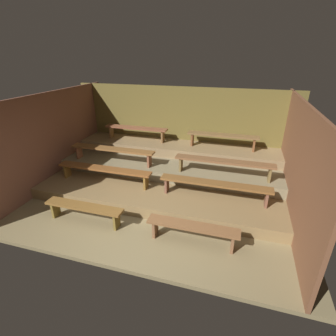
% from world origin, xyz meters
% --- Properties ---
extents(ground, '(6.50, 4.88, 0.08)m').
position_xyz_m(ground, '(0.00, 2.04, -0.04)').
color(ground, olive).
extents(wall_back, '(6.50, 0.06, 2.31)m').
position_xyz_m(wall_back, '(0.00, 4.11, 1.15)').
color(wall_back, brown).
rests_on(wall_back, ground).
extents(wall_left, '(0.06, 4.88, 2.31)m').
position_xyz_m(wall_left, '(-2.88, 2.04, 1.15)').
color(wall_left, brown).
rests_on(wall_left, ground).
extents(wall_right, '(0.06, 4.88, 2.31)m').
position_xyz_m(wall_right, '(2.88, 2.04, 1.15)').
color(wall_right, brown).
rests_on(wall_right, ground).
extents(platform_lower, '(5.70, 3.11, 0.26)m').
position_xyz_m(platform_lower, '(0.00, 2.52, 0.13)').
color(platform_lower, olive).
rests_on(platform_lower, ground).
extents(platform_middle, '(5.70, 1.94, 0.26)m').
position_xyz_m(platform_middle, '(0.00, 3.11, 0.38)').
color(platform_middle, '#786C4F').
rests_on(platform_middle, platform_lower).
extents(platform_upper, '(5.70, 0.97, 0.26)m').
position_xyz_m(platform_upper, '(0.00, 3.59, 0.64)').
color(platform_upper, olive).
rests_on(platform_upper, platform_middle).
extents(bench_floor_left, '(1.66, 0.27, 0.39)m').
position_xyz_m(bench_floor_left, '(-1.11, 0.54, 0.31)').
color(bench_floor_left, brown).
rests_on(bench_floor_left, ground).
extents(bench_floor_right, '(1.66, 0.27, 0.39)m').
position_xyz_m(bench_floor_right, '(1.11, 0.54, 0.31)').
color(bench_floor_right, brown).
rests_on(bench_floor_right, ground).
extents(bench_lower_left, '(2.39, 0.27, 0.39)m').
position_xyz_m(bench_lower_left, '(-1.33, 1.79, 0.58)').
color(bench_lower_left, brown).
rests_on(bench_lower_left, platform_lower).
extents(bench_lower_right, '(2.39, 0.27, 0.39)m').
position_xyz_m(bench_lower_right, '(1.33, 1.79, 0.58)').
color(bench_lower_right, brown).
rests_on(bench_lower_right, platform_lower).
extents(bench_middle_left, '(2.29, 0.27, 0.39)m').
position_xyz_m(bench_middle_left, '(-1.44, 2.46, 0.83)').
color(bench_middle_left, brown).
rests_on(bench_middle_left, platform_middle).
extents(bench_middle_right, '(2.29, 0.27, 0.39)m').
position_xyz_m(bench_middle_right, '(1.44, 2.46, 0.83)').
color(bench_middle_right, brown).
rests_on(bench_middle_right, platform_middle).
extents(bench_upper_left, '(1.91, 0.27, 0.39)m').
position_xyz_m(bench_upper_left, '(-1.27, 3.68, 1.08)').
color(bench_upper_left, brown).
rests_on(bench_upper_left, platform_upper).
extents(bench_upper_right, '(1.91, 0.27, 0.39)m').
position_xyz_m(bench_upper_right, '(1.27, 3.68, 1.08)').
color(bench_upper_right, brown).
rests_on(bench_upper_right, platform_upper).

